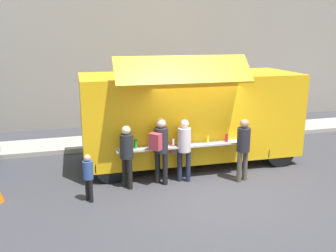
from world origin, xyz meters
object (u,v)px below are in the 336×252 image
food_truck_main (190,115)px  customer_extra_browsing (243,145)px  customer_rear_waiting (127,151)px  child_near_queue (88,174)px  trash_bin (268,122)px  customer_front_ordering (184,145)px  customer_mid_with_backpack (160,145)px

food_truck_main → customer_extra_browsing: food_truck_main is taller
customer_rear_waiting → child_near_queue: (-1.01, -0.54, -0.29)m
trash_bin → child_near_queue: child_near_queue is taller
customer_extra_browsing → child_near_queue: customer_extra_browsing is taller
customer_front_ordering → trash_bin: bearing=-29.9°
trash_bin → customer_front_ordering: size_ratio=0.55×
trash_bin → customer_mid_with_backpack: size_ratio=0.53×
customer_rear_waiting → customer_extra_browsing: (3.06, -0.39, 0.04)m
trash_bin → customer_rear_waiting: bearing=-149.1°
food_truck_main → customer_extra_browsing: size_ratio=3.76×
customer_mid_with_backpack → customer_front_ordering: bearing=-40.4°
customer_extra_browsing → child_near_queue: 4.08m
customer_front_ordering → customer_rear_waiting: size_ratio=1.04×
food_truck_main → customer_rear_waiting: 2.66m
trash_bin → customer_rear_waiting: (-6.27, -3.75, 0.52)m
food_truck_main → customer_extra_browsing: bearing=-63.0°
trash_bin → customer_mid_with_backpack: customer_mid_with_backpack is taller
customer_extra_browsing → customer_front_ordering: bearing=53.9°
trash_bin → customer_front_ordering: bearing=-141.9°
child_near_queue → customer_mid_with_backpack: bearing=-16.1°
customer_rear_waiting → child_near_queue: 1.18m
child_near_queue → trash_bin: bearing=-1.4°
customer_front_ordering → child_near_queue: 2.61m
trash_bin → customer_extra_browsing: bearing=-127.8°
food_truck_main → customer_front_ordering: bearing=-114.0°
child_near_queue → food_truck_main: bearing=-0.3°
trash_bin → customer_front_ordering: (-4.74, -3.72, 0.55)m
food_truck_main → customer_rear_waiting: (-2.19, -1.43, -0.51)m
customer_mid_with_backpack → child_near_queue: bearing=152.7°
customer_front_ordering → child_near_queue: (-2.53, -0.57, -0.32)m
customer_rear_waiting → customer_extra_browsing: size_ratio=0.96×
customer_front_ordering → customer_rear_waiting: 1.52m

